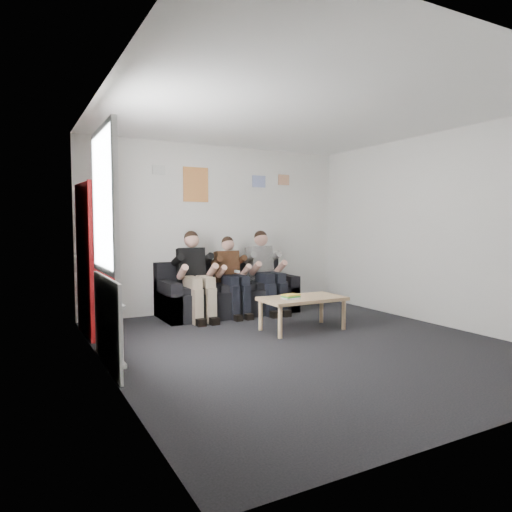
# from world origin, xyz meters

# --- Properties ---
(room_shell) EXTENTS (5.00, 5.00, 5.00)m
(room_shell) POSITION_xyz_m (0.00, 0.00, 1.35)
(room_shell) COLOR black
(room_shell) RESTS_ON ground
(sofa) EXTENTS (2.14, 0.88, 0.83)m
(sofa) POSITION_xyz_m (-0.04, 2.09, 0.30)
(sofa) COLOR black
(sofa) RESTS_ON ground
(bookshelf) EXTENTS (0.29, 0.87, 1.94)m
(bookshelf) POSITION_xyz_m (-2.08, 1.63, 0.97)
(bookshelf) COLOR maroon
(bookshelf) RESTS_ON ground
(coffee_table) EXTENTS (1.11, 0.61, 0.45)m
(coffee_table) POSITION_xyz_m (0.38, 0.59, 0.39)
(coffee_table) COLOR tan
(coffee_table) RESTS_ON ground
(game_cases) EXTENTS (0.26, 0.22, 0.05)m
(game_cases) POSITION_xyz_m (0.18, 0.57, 0.47)
(game_cases) COLOR silver
(game_cases) RESTS_ON coffee_table
(person_left) EXTENTS (0.41, 0.87, 1.32)m
(person_left) POSITION_xyz_m (-0.64, 1.90, 0.65)
(person_left) COLOR black
(person_left) RESTS_ON sofa
(person_middle) EXTENTS (0.36, 0.77, 1.23)m
(person_middle) POSITION_xyz_m (-0.04, 1.90, 0.62)
(person_middle) COLOR #4F2B1A
(person_middle) RESTS_ON sofa
(person_right) EXTENTS (0.40, 0.87, 1.32)m
(person_right) POSITION_xyz_m (0.56, 1.90, 0.65)
(person_right) COLOR silver
(person_right) RESTS_ON sofa
(radiator) EXTENTS (0.10, 0.64, 0.60)m
(radiator) POSITION_xyz_m (-2.15, 0.20, 0.35)
(radiator) COLOR white
(radiator) RESTS_ON ground
(window) EXTENTS (0.05, 1.30, 2.36)m
(window) POSITION_xyz_m (-2.22, 0.20, 1.03)
(window) COLOR white
(window) RESTS_ON room_shell
(poster_large) EXTENTS (0.42, 0.01, 0.55)m
(poster_large) POSITION_xyz_m (-0.40, 2.49, 2.05)
(poster_large) COLOR #E8C451
(poster_large) RESTS_ON room_shell
(poster_blue) EXTENTS (0.25, 0.01, 0.20)m
(poster_blue) POSITION_xyz_m (0.75, 2.49, 2.15)
(poster_blue) COLOR blue
(poster_blue) RESTS_ON room_shell
(poster_pink) EXTENTS (0.22, 0.01, 0.18)m
(poster_pink) POSITION_xyz_m (1.25, 2.49, 2.20)
(poster_pink) COLOR #C53D8C
(poster_pink) RESTS_ON room_shell
(poster_sign) EXTENTS (0.20, 0.01, 0.14)m
(poster_sign) POSITION_xyz_m (-1.00, 2.49, 2.25)
(poster_sign) COLOR silver
(poster_sign) RESTS_ON room_shell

